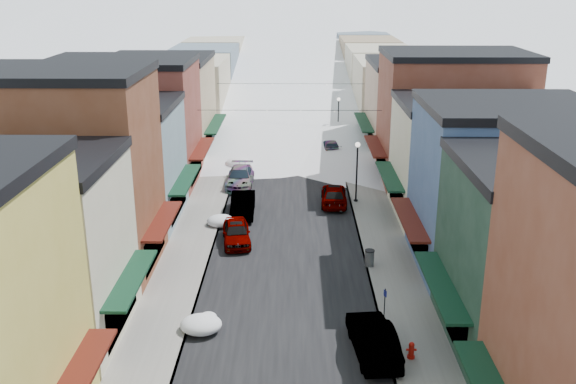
{
  "coord_description": "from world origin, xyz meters",
  "views": [
    {
      "loc": [
        0.48,
        -16.15,
        17.37
      ],
      "look_at": [
        0.0,
        28.4,
        2.44
      ],
      "focal_mm": 40.0,
      "sensor_mm": 36.0,
      "label": 1
    }
  ],
  "objects_px": {
    "car_dark_hatch": "(243,204)",
    "car_green_sedan": "(373,338)",
    "fire_hydrant": "(411,351)",
    "streetlamp_near": "(357,164)",
    "car_silver_sedan": "(236,232)",
    "trash_can": "(369,258)"
  },
  "relations": [
    {
      "from": "car_green_sedan",
      "to": "car_silver_sedan",
      "type": "bearing_deg",
      "value": -66.39
    },
    {
      "from": "car_silver_sedan",
      "to": "trash_can",
      "type": "xyz_separation_m",
      "value": [
        8.7,
        -3.9,
        -0.09
      ]
    },
    {
      "from": "car_green_sedan",
      "to": "streetlamp_near",
      "type": "distance_m",
      "value": 22.19
    },
    {
      "from": "car_dark_hatch",
      "to": "car_green_sedan",
      "type": "xyz_separation_m",
      "value": [
        7.8,
        -19.24,
        0.03
      ]
    },
    {
      "from": "car_green_sedan",
      "to": "streetlamp_near",
      "type": "height_order",
      "value": "streetlamp_near"
    },
    {
      "from": "car_green_sedan",
      "to": "fire_hydrant",
      "type": "distance_m",
      "value": 1.88
    },
    {
      "from": "trash_can",
      "to": "car_green_sedan",
      "type": "bearing_deg",
      "value": -95.29
    },
    {
      "from": "fire_hydrant",
      "to": "car_silver_sedan",
      "type": "bearing_deg",
      "value": 123.94
    },
    {
      "from": "car_silver_sedan",
      "to": "fire_hydrant",
      "type": "height_order",
      "value": "car_silver_sedan"
    },
    {
      "from": "car_dark_hatch",
      "to": "car_green_sedan",
      "type": "height_order",
      "value": "car_green_sedan"
    },
    {
      "from": "car_dark_hatch",
      "to": "car_green_sedan",
      "type": "distance_m",
      "value": 20.76
    },
    {
      "from": "car_dark_hatch",
      "to": "car_green_sedan",
      "type": "bearing_deg",
      "value": -69.54
    },
    {
      "from": "car_green_sedan",
      "to": "trash_can",
      "type": "distance_m",
      "value": 9.77
    },
    {
      "from": "car_dark_hatch",
      "to": "trash_can",
      "type": "height_order",
      "value": "car_dark_hatch"
    },
    {
      "from": "car_silver_sedan",
      "to": "car_green_sedan",
      "type": "distance_m",
      "value": 15.71
    },
    {
      "from": "trash_can",
      "to": "streetlamp_near",
      "type": "xyz_separation_m",
      "value": [
        0.25,
        12.3,
        2.56
      ]
    },
    {
      "from": "car_silver_sedan",
      "to": "streetlamp_near",
      "type": "relative_size",
      "value": 0.93
    },
    {
      "from": "car_dark_hatch",
      "to": "fire_hydrant",
      "type": "xyz_separation_m",
      "value": [
        9.56,
        -19.82,
        -0.29
      ]
    },
    {
      "from": "car_dark_hatch",
      "to": "trash_can",
      "type": "relative_size",
      "value": 4.73
    },
    {
      "from": "car_silver_sedan",
      "to": "fire_hydrant",
      "type": "distance_m",
      "value": 17.13
    },
    {
      "from": "car_dark_hatch",
      "to": "streetlamp_near",
      "type": "height_order",
      "value": "streetlamp_near"
    },
    {
      "from": "streetlamp_near",
      "to": "fire_hydrant",
      "type": "bearing_deg",
      "value": -88.46
    }
  ]
}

